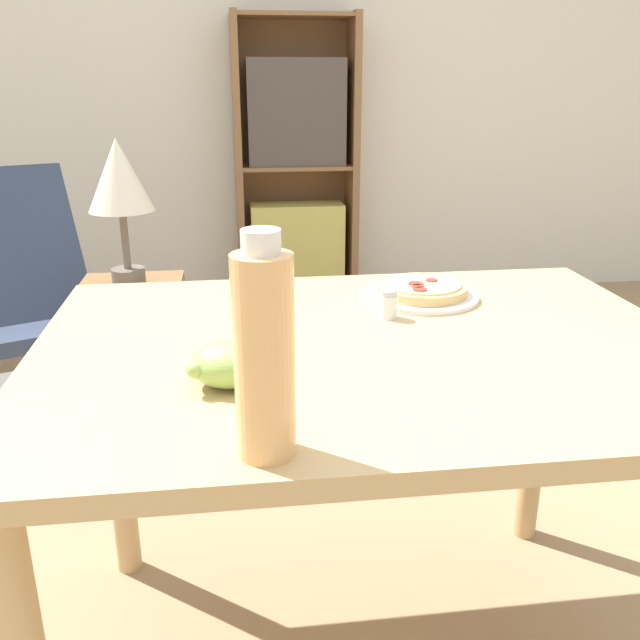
# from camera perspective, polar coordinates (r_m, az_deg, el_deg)

# --- Properties ---
(ground_plane) EXTENTS (14.00, 14.00, 0.00)m
(ground_plane) POSITION_cam_1_polar(r_m,az_deg,el_deg) (1.69, 3.62, -24.98)
(ground_plane) COLOR #9E7F5B
(wall_back) EXTENTS (8.00, 0.05, 2.60)m
(wall_back) POSITION_cam_1_polar(r_m,az_deg,el_deg) (3.82, -3.89, 21.24)
(wall_back) COLOR silver
(wall_back) RESTS_ON ground_plane
(dining_table) EXTENTS (1.18, 0.86, 0.74)m
(dining_table) POSITION_cam_1_polar(r_m,az_deg,el_deg) (1.26, 3.91, -6.00)
(dining_table) COLOR tan
(dining_table) RESTS_ON ground_plane
(pizza_on_plate) EXTENTS (0.24, 0.24, 0.04)m
(pizza_on_plate) POSITION_cam_1_polar(r_m,az_deg,el_deg) (1.47, 8.59, 2.39)
(pizza_on_plate) COLOR white
(pizza_on_plate) RESTS_ON dining_table
(grape_bunch) EXTENTS (0.13, 0.10, 0.07)m
(grape_bunch) POSITION_cam_1_polar(r_m,az_deg,el_deg) (1.04, -7.52, -3.59)
(grape_bunch) COLOR #93BC5B
(grape_bunch) RESTS_ON dining_table
(drink_bottle) EXTENTS (0.07, 0.07, 0.28)m
(drink_bottle) POSITION_cam_1_polar(r_m,az_deg,el_deg) (0.81, -4.72, -2.86)
(drink_bottle) COLOR #EFB270
(drink_bottle) RESTS_ON dining_table
(salt_shaker) EXTENTS (0.03, 0.03, 0.06)m
(salt_shaker) POSITION_cam_1_polar(r_m,az_deg,el_deg) (1.33, 5.77, 1.32)
(salt_shaker) COLOR white
(salt_shaker) RESTS_ON dining_table
(lounge_chair_near) EXTENTS (0.88, 0.96, 0.88)m
(lounge_chair_near) POSITION_cam_1_polar(r_m,az_deg,el_deg) (2.67, -25.19, -2.10)
(lounge_chair_near) COLOR slate
(lounge_chair_near) RESTS_ON ground_plane
(bookshelf) EXTENTS (0.64, 0.28, 1.51)m
(bookshelf) POSITION_cam_1_polar(r_m,az_deg,el_deg) (3.68, -2.02, 11.84)
(bookshelf) COLOR brown
(bookshelf) RESTS_ON ground_plane
(side_table) EXTENTS (0.34, 0.34, 0.54)m
(side_table) POSITION_cam_1_polar(r_m,az_deg,el_deg) (2.45, -15.17, -3.17)
(side_table) COLOR brown
(side_table) RESTS_ON ground_plane
(table_lamp) EXTENTS (0.21, 0.21, 0.48)m
(table_lamp) POSITION_cam_1_polar(r_m,az_deg,el_deg) (2.29, -16.53, 11.06)
(table_lamp) COLOR #665B51
(table_lamp) RESTS_ON side_table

